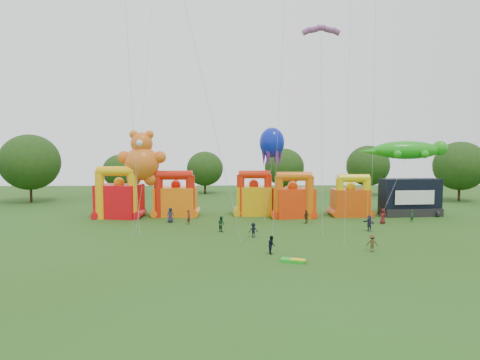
{
  "coord_description": "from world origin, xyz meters",
  "views": [
    {
      "loc": [
        -3.23,
        -31.95,
        9.25
      ],
      "look_at": [
        -2.02,
        18.0,
        5.76
      ],
      "focal_mm": 32.0,
      "sensor_mm": 36.0,
      "label": 1
    }
  ],
  "objects_px": {
    "bouncy_castle_2": "(254,198)",
    "octopus_kite": "(270,166)",
    "teddy_bear_kite": "(141,170)",
    "gecko_kite": "(397,178)",
    "stage_trailer": "(410,198)",
    "spectator_0": "(170,215)",
    "spectator_4": "(306,217)",
    "bouncy_castle_0": "(119,198)"
  },
  "relations": [
    {
      "from": "gecko_kite",
      "to": "octopus_kite",
      "type": "distance_m",
      "value": 17.4
    },
    {
      "from": "bouncy_castle_0",
      "to": "bouncy_castle_2",
      "type": "relative_size",
      "value": 1.11
    },
    {
      "from": "bouncy_castle_2",
      "to": "spectator_0",
      "type": "distance_m",
      "value": 12.69
    },
    {
      "from": "stage_trailer",
      "to": "teddy_bear_kite",
      "type": "relative_size",
      "value": 0.71
    },
    {
      "from": "bouncy_castle_2",
      "to": "stage_trailer",
      "type": "xyz_separation_m",
      "value": [
        22.07,
        -1.04,
        0.1
      ]
    },
    {
      "from": "bouncy_castle_2",
      "to": "stage_trailer",
      "type": "relative_size",
      "value": 0.75
    },
    {
      "from": "stage_trailer",
      "to": "octopus_kite",
      "type": "height_order",
      "value": "octopus_kite"
    },
    {
      "from": "bouncy_castle_2",
      "to": "octopus_kite",
      "type": "distance_m",
      "value": 5.13
    },
    {
      "from": "stage_trailer",
      "to": "spectator_0",
      "type": "xyz_separation_m",
      "value": [
        -33.11,
        -5.05,
        -1.59
      ]
    },
    {
      "from": "octopus_kite",
      "to": "spectator_0",
      "type": "xyz_separation_m",
      "value": [
        -13.28,
        -5.24,
        -6.02
      ]
    },
    {
      "from": "octopus_kite",
      "to": "bouncy_castle_2",
      "type": "bearing_deg",
      "value": 159.32
    },
    {
      "from": "teddy_bear_kite",
      "to": "spectator_0",
      "type": "bearing_deg",
      "value": -37.6
    },
    {
      "from": "teddy_bear_kite",
      "to": "spectator_0",
      "type": "relative_size",
      "value": 6.27
    },
    {
      "from": "gecko_kite",
      "to": "bouncy_castle_0",
      "type": "bearing_deg",
      "value": 178.78
    },
    {
      "from": "bouncy_castle_0",
      "to": "gecko_kite",
      "type": "xyz_separation_m",
      "value": [
        38.15,
        -0.81,
        2.75
      ]
    },
    {
      "from": "bouncy_castle_0",
      "to": "octopus_kite",
      "type": "relative_size",
      "value": 0.57
    },
    {
      "from": "teddy_bear_kite",
      "to": "bouncy_castle_0",
      "type": "bearing_deg",
      "value": 163.99
    },
    {
      "from": "octopus_kite",
      "to": "spectator_4",
      "type": "xyz_separation_m",
      "value": [
        4.0,
        -6.4,
        -6.13
      ]
    },
    {
      "from": "bouncy_castle_0",
      "to": "stage_trailer",
      "type": "height_order",
      "value": "bouncy_castle_0"
    },
    {
      "from": "stage_trailer",
      "to": "spectator_4",
      "type": "bearing_deg",
      "value": -158.6
    },
    {
      "from": "teddy_bear_kite",
      "to": "spectator_4",
      "type": "distance_m",
      "value": 22.75
    },
    {
      "from": "bouncy_castle_0",
      "to": "spectator_4",
      "type": "height_order",
      "value": "bouncy_castle_0"
    },
    {
      "from": "bouncy_castle_2",
      "to": "gecko_kite",
      "type": "height_order",
      "value": "gecko_kite"
    },
    {
      "from": "stage_trailer",
      "to": "spectator_0",
      "type": "distance_m",
      "value": 33.53
    },
    {
      "from": "stage_trailer",
      "to": "teddy_bear_kite",
      "type": "bearing_deg",
      "value": -177.32
    },
    {
      "from": "teddy_bear_kite",
      "to": "gecko_kite",
      "type": "xyz_separation_m",
      "value": [
        34.8,
        0.15,
        -1.13
      ]
    },
    {
      "from": "stage_trailer",
      "to": "octopus_kite",
      "type": "distance_m",
      "value": 20.32
    },
    {
      "from": "bouncy_castle_2",
      "to": "spectator_0",
      "type": "xyz_separation_m",
      "value": [
        -11.04,
        -6.09,
        -1.49
      ]
    },
    {
      "from": "octopus_kite",
      "to": "stage_trailer",
      "type": "bearing_deg",
      "value": -0.57
    },
    {
      "from": "bouncy_castle_2",
      "to": "spectator_4",
      "type": "xyz_separation_m",
      "value": [
        6.25,
        -7.25,
        -1.6
      ]
    },
    {
      "from": "teddy_bear_kite",
      "to": "spectator_4",
      "type": "height_order",
      "value": "teddy_bear_kite"
    },
    {
      "from": "spectator_0",
      "to": "spectator_4",
      "type": "distance_m",
      "value": 17.32
    },
    {
      "from": "spectator_0",
      "to": "spectator_4",
      "type": "xyz_separation_m",
      "value": [
        17.28,
        -1.16,
        -0.11
      ]
    },
    {
      "from": "bouncy_castle_0",
      "to": "stage_trailer",
      "type": "distance_m",
      "value": 40.75
    },
    {
      "from": "gecko_kite",
      "to": "octopus_kite",
      "type": "height_order",
      "value": "octopus_kite"
    },
    {
      "from": "bouncy_castle_2",
      "to": "spectator_0",
      "type": "relative_size",
      "value": 3.34
    },
    {
      "from": "bouncy_castle_0",
      "to": "octopus_kite",
      "type": "distance_m",
      "value": 21.37
    },
    {
      "from": "octopus_kite",
      "to": "spectator_4",
      "type": "distance_m",
      "value": 9.73
    },
    {
      "from": "spectator_4",
      "to": "octopus_kite",
      "type": "bearing_deg",
      "value": -101.93
    },
    {
      "from": "octopus_kite",
      "to": "spectator_4",
      "type": "relative_size",
      "value": 7.37
    },
    {
      "from": "bouncy_castle_0",
      "to": "bouncy_castle_2",
      "type": "height_order",
      "value": "bouncy_castle_0"
    },
    {
      "from": "bouncy_castle_0",
      "to": "spectator_4",
      "type": "distance_m",
      "value": 25.56
    }
  ]
}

